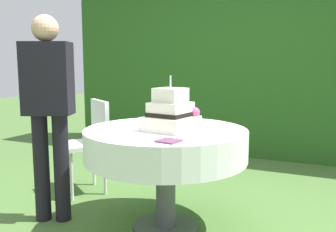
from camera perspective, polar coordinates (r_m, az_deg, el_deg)
ground_plane at (r=2.90m, az=-0.36°, el=-17.02°), size 20.00×20.00×0.00m
foliage_hedge at (r=5.21m, az=12.42°, el=8.80°), size 5.08×0.70×2.63m
cake_table at (r=2.70m, az=-0.37°, el=-4.59°), size 1.20×1.20×0.76m
wedding_cake at (r=2.58m, az=0.46°, el=0.30°), size 0.38×0.38×0.39m
serving_plate_near at (r=2.32m, az=-4.82°, el=-3.44°), size 0.12×0.12×0.01m
serving_plate_far at (r=2.40m, az=6.38°, el=-3.07°), size 0.13×0.13×0.01m
serving_plate_left at (r=2.53m, az=-7.91°, el=-2.54°), size 0.13×0.13×0.01m
napkin_stack at (r=2.23m, az=0.14°, el=-3.92°), size 0.15×0.15×0.01m
garden_chair at (r=3.59m, az=-12.07°, el=-3.21°), size 0.56×0.56×0.89m
standing_person at (r=2.94m, az=-18.20°, el=1.75°), size 0.41×0.32×1.60m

